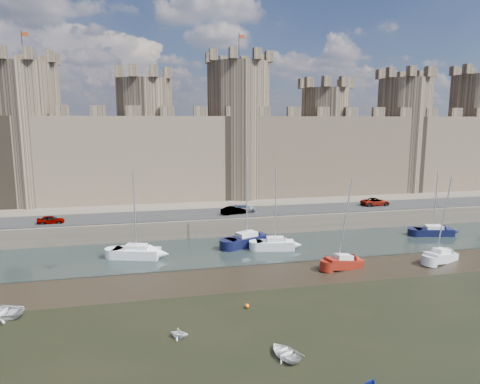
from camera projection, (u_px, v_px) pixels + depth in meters
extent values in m
plane|color=black|center=(355.00, 345.00, 30.39)|extent=(160.00, 160.00, 0.00)
cube|color=black|center=(264.00, 248.00, 53.50)|extent=(160.00, 12.00, 0.08)
cube|color=#4C443A|center=(217.00, 192.00, 87.98)|extent=(160.00, 60.00, 2.50)
cube|color=black|center=(246.00, 212.00, 62.72)|extent=(160.00, 7.00, 0.10)
cube|color=#42382B|center=(228.00, 157.00, 75.06)|extent=(100.00, 9.00, 14.00)
cylinder|color=#42382B|center=(29.00, 135.00, 67.60)|extent=(10.00, 10.00, 22.00)
cylinder|color=black|center=(22.00, 46.00, 65.39)|extent=(0.10, 0.10, 5.00)
cube|color=maroon|center=(25.00, 34.00, 65.20)|extent=(1.00, 0.03, 0.60)
cylinder|color=#42382B|center=(146.00, 140.00, 71.59)|extent=(9.00, 9.00, 20.00)
cylinder|color=#42382B|center=(239.00, 131.00, 74.75)|extent=(11.00, 11.00, 23.00)
cylinder|color=black|center=(239.00, 48.00, 72.45)|extent=(0.10, 0.10, 5.00)
cube|color=maroon|center=(242.00, 37.00, 72.26)|extent=(1.00, 0.03, 0.60)
cylinder|color=#42382B|center=(324.00, 141.00, 78.48)|extent=(9.00, 9.00, 19.00)
cylinder|color=#42382B|center=(402.00, 135.00, 81.71)|extent=(10.00, 10.00, 21.00)
cylinder|color=#42382B|center=(474.00, 132.00, 85.03)|extent=(10.00, 10.00, 22.00)
imported|color=gray|center=(51.00, 220.00, 55.43)|extent=(3.34, 1.41, 1.13)
imported|color=gray|center=(233.00, 211.00, 60.95)|extent=(3.76, 1.89, 1.18)
imported|color=gray|center=(244.00, 208.00, 62.57)|extent=(4.32, 2.47, 1.18)
imported|color=gray|center=(375.00, 202.00, 67.27)|extent=(4.59, 2.20, 1.26)
cube|color=white|center=(136.00, 253.00, 49.36)|extent=(5.70, 3.50, 1.09)
cube|color=silver|center=(136.00, 247.00, 49.23)|extent=(2.68, 2.07, 0.49)
cylinder|color=silver|center=(135.00, 211.00, 48.54)|extent=(0.14, 0.14, 8.88)
cube|color=black|center=(247.00, 241.00, 54.20)|extent=(6.02, 4.20, 1.23)
cube|color=silver|center=(247.00, 234.00, 54.06)|extent=(2.89, 2.38, 0.56)
cylinder|color=silver|center=(247.00, 197.00, 53.28)|extent=(0.14, 0.14, 10.03)
cube|color=silver|center=(275.00, 245.00, 52.58)|extent=(4.87, 2.58, 1.09)
cube|color=silver|center=(275.00, 239.00, 52.45)|extent=(2.24, 1.60, 0.49)
cylinder|color=silver|center=(276.00, 205.00, 51.76)|extent=(0.14, 0.14, 8.89)
cube|color=black|center=(433.00, 232.00, 59.11)|extent=(5.39, 3.00, 0.97)
cube|color=silver|center=(434.00, 227.00, 59.00)|extent=(2.50, 1.83, 0.44)
cylinder|color=silver|center=(436.00, 200.00, 58.38)|extent=(0.14, 0.14, 7.96)
cube|color=maroon|center=(343.00, 264.00, 46.08)|extent=(4.37, 2.32, 1.06)
cube|color=silver|center=(344.00, 257.00, 45.96)|extent=(2.02, 1.44, 0.48)
cylinder|color=silver|center=(345.00, 220.00, 45.29)|extent=(0.14, 0.14, 8.66)
cube|color=beige|center=(441.00, 257.00, 48.24)|extent=(4.80, 3.32, 1.05)
cube|color=silver|center=(441.00, 251.00, 48.12)|extent=(2.30, 1.89, 0.48)
cylinder|color=silver|center=(444.00, 215.00, 47.45)|extent=(0.14, 0.14, 8.60)
imported|color=silver|center=(285.00, 353.00, 28.84)|extent=(2.64, 3.19, 0.57)
imported|color=white|center=(179.00, 333.00, 31.26)|extent=(1.88, 1.81, 0.76)
sphere|color=#F95E0B|center=(247.00, 306.00, 36.29)|extent=(0.39, 0.39, 0.39)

